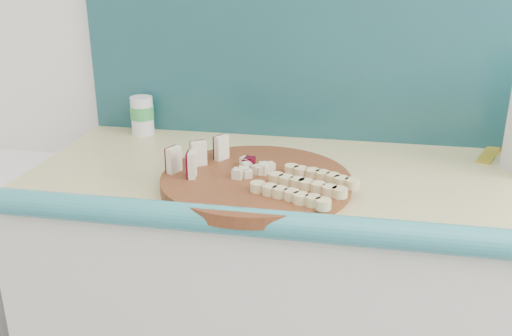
{
  "coord_description": "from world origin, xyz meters",
  "views": [
    {
      "loc": [
        -0.19,
        0.18,
        1.43
      ],
      "look_at": [
        -0.42,
        1.38,
        0.96
      ],
      "focal_mm": 40.0,
      "sensor_mm": 36.0,
      "label": 1
    }
  ],
  "objects": [
    {
      "name": "backsplash",
      "position": [
        0.1,
        1.79,
        1.16
      ],
      "size": [
        2.2,
        0.02,
        0.5
      ],
      "primitive_type": "cube",
      "color": "teal",
      "rests_on": "kitchen_counter"
    },
    {
      "name": "canister",
      "position": [
        -0.83,
        1.73,
        0.97
      ],
      "size": [
        0.07,
        0.07,
        0.11
      ],
      "rotation": [
        0.0,
        0.0,
        -0.3
      ],
      "color": "silver",
      "rests_on": "kitchen_counter"
    },
    {
      "name": "apple_wedges",
      "position": [
        -0.57,
        1.41,
        0.97
      ],
      "size": [
        0.12,
        0.17,
        0.06
      ],
      "color": "beige",
      "rests_on": "cutting_board"
    },
    {
      "name": "banana_peel",
      "position": [
        0.21,
        1.72,
        0.91
      ],
      "size": [
        0.22,
        0.18,
        0.01
      ],
      "rotation": [
        0.0,
        0.0,
        0.07
      ],
      "color": "gold",
      "rests_on": "kitchen_counter"
    },
    {
      "name": "cutting_board",
      "position": [
        -0.42,
        1.38,
        0.92
      ],
      "size": [
        0.58,
        0.58,
        0.03
      ],
      "primitive_type": "cylinder",
      "rotation": [
        0.0,
        0.0,
        -0.42
      ],
      "color": "#4E2710",
      "rests_on": "kitchen_counter"
    },
    {
      "name": "apple_chunks",
      "position": [
        -0.45,
        1.39,
        0.95
      ],
      "size": [
        0.07,
        0.07,
        0.02
      ],
      "color": "beige",
      "rests_on": "cutting_board"
    },
    {
      "name": "banana_slices",
      "position": [
        -0.3,
        1.33,
        0.95
      ],
      "size": [
        0.23,
        0.22,
        0.02
      ],
      "color": "#D0BB7F",
      "rests_on": "cutting_board"
    }
  ]
}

